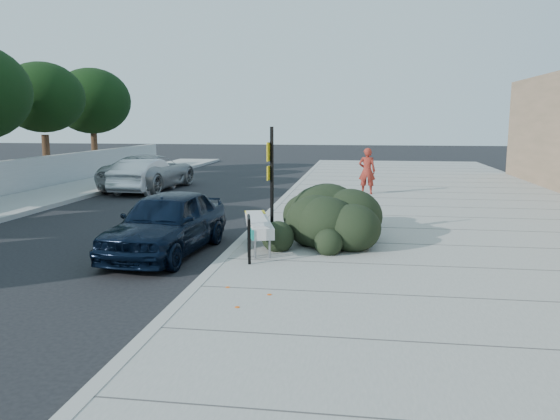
{
  "coord_description": "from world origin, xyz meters",
  "views": [
    {
      "loc": [
        2.87,
        -11.09,
        3.07
      ],
      "look_at": [
        1.04,
        1.42,
        1.0
      ],
      "focal_mm": 35.0,
      "sensor_mm": 36.0,
      "label": 1
    }
  ],
  "objects_px": {
    "wagon_silver": "(146,175)",
    "suv_silver": "(150,172)",
    "sign_post": "(271,178)",
    "bench": "(258,225)",
    "bike_rack": "(249,234)",
    "sedan_navy": "(167,223)",
    "pedestrian": "(367,171)"
  },
  "relations": [
    {
      "from": "wagon_silver",
      "to": "bench",
      "type": "bearing_deg",
      "value": 125.99
    },
    {
      "from": "wagon_silver",
      "to": "pedestrian",
      "type": "bearing_deg",
      "value": 179.97
    },
    {
      "from": "sign_post",
      "to": "suv_silver",
      "type": "height_order",
      "value": "sign_post"
    },
    {
      "from": "bike_rack",
      "to": "suv_silver",
      "type": "bearing_deg",
      "value": 107.07
    },
    {
      "from": "bench",
      "to": "sedan_navy",
      "type": "height_order",
      "value": "sedan_navy"
    },
    {
      "from": "sign_post",
      "to": "pedestrian",
      "type": "relative_size",
      "value": 1.5
    },
    {
      "from": "suv_silver",
      "to": "pedestrian",
      "type": "bearing_deg",
      "value": 175.38
    },
    {
      "from": "sedan_navy",
      "to": "pedestrian",
      "type": "bearing_deg",
      "value": 69.98
    },
    {
      "from": "sign_post",
      "to": "sedan_navy",
      "type": "xyz_separation_m",
      "value": [
        -2.32,
        -0.88,
        -0.98
      ]
    },
    {
      "from": "bench",
      "to": "sedan_navy",
      "type": "relative_size",
      "value": 0.56
    },
    {
      "from": "sign_post",
      "to": "wagon_silver",
      "type": "height_order",
      "value": "sign_post"
    },
    {
      "from": "sedan_navy",
      "to": "pedestrian",
      "type": "height_order",
      "value": "pedestrian"
    },
    {
      "from": "bench",
      "to": "sign_post",
      "type": "xyz_separation_m",
      "value": [
        0.19,
        0.71,
        1.01
      ]
    },
    {
      "from": "bench",
      "to": "sign_post",
      "type": "height_order",
      "value": "sign_post"
    },
    {
      "from": "bench",
      "to": "sign_post",
      "type": "distance_m",
      "value": 1.25
    },
    {
      "from": "bench",
      "to": "wagon_silver",
      "type": "xyz_separation_m",
      "value": [
        -6.94,
        10.51,
        0.01
      ]
    },
    {
      "from": "bench",
      "to": "bike_rack",
      "type": "distance_m",
      "value": 1.09
    },
    {
      "from": "bike_rack",
      "to": "sedan_navy",
      "type": "height_order",
      "value": "sedan_navy"
    },
    {
      "from": "bike_rack",
      "to": "pedestrian",
      "type": "distance_m",
      "value": 11.47
    },
    {
      "from": "wagon_silver",
      "to": "suv_silver",
      "type": "xyz_separation_m",
      "value": [
        -0.23,
        1.03,
        0.06
      ]
    },
    {
      "from": "sign_post",
      "to": "suv_silver",
      "type": "bearing_deg",
      "value": 138.42
    },
    {
      "from": "wagon_silver",
      "to": "suv_silver",
      "type": "height_order",
      "value": "suv_silver"
    },
    {
      "from": "sign_post",
      "to": "suv_silver",
      "type": "xyz_separation_m",
      "value": [
        -7.37,
        10.84,
        -0.94
      ]
    },
    {
      "from": "suv_silver",
      "to": "pedestrian",
      "type": "height_order",
      "value": "pedestrian"
    },
    {
      "from": "bike_rack",
      "to": "suv_silver",
      "type": "xyz_separation_m",
      "value": [
        -7.18,
        12.63,
        0.06
      ]
    },
    {
      "from": "bike_rack",
      "to": "suv_silver",
      "type": "height_order",
      "value": "suv_silver"
    },
    {
      "from": "bike_rack",
      "to": "sign_post",
      "type": "distance_m",
      "value": 2.06
    },
    {
      "from": "sign_post",
      "to": "bench",
      "type": "bearing_deg",
      "value": -90.59
    },
    {
      "from": "bike_rack",
      "to": "wagon_silver",
      "type": "distance_m",
      "value": 13.52
    },
    {
      "from": "bench",
      "to": "suv_silver",
      "type": "relative_size",
      "value": 0.43
    },
    {
      "from": "bike_rack",
      "to": "pedestrian",
      "type": "relative_size",
      "value": 0.51
    },
    {
      "from": "bench",
      "to": "sedan_navy",
      "type": "distance_m",
      "value": 2.14
    }
  ]
}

